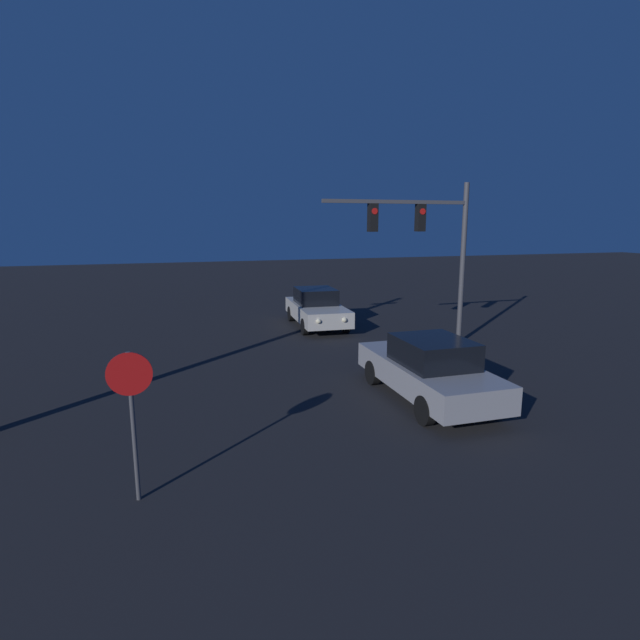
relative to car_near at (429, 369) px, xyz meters
name	(u,v)px	position (x,y,z in m)	size (l,w,h in m)	color
car_near	(429,369)	(0.00, 0.00, 0.00)	(1.90, 4.73, 1.57)	#99999E
car_far	(317,308)	(0.00, 9.22, 0.00)	(2.09, 4.80, 1.57)	beige
traffic_signal_mast	(428,237)	(2.60, 4.87, 3.01)	(5.26, 0.30, 5.61)	#4C4C51
stop_sign	(131,400)	(-6.59, -2.64, 0.88)	(0.67, 0.07, 2.39)	#4C4C51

